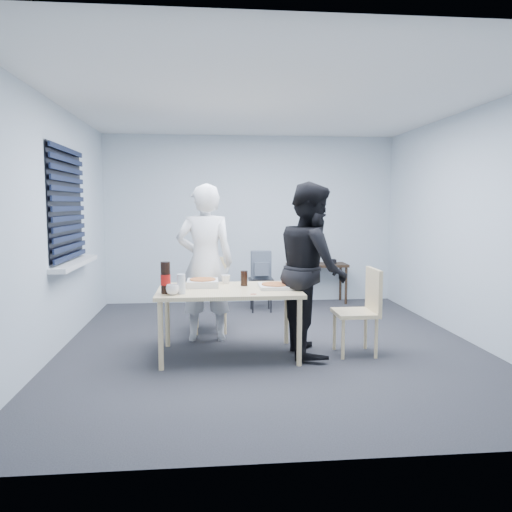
{
  "coord_description": "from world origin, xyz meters",
  "views": [
    {
      "loc": [
        -0.68,
        -5.32,
        1.55
      ],
      "look_at": [
        -0.15,
        0.1,
        0.98
      ],
      "focal_mm": 35.0,
      "sensor_mm": 36.0,
      "label": 1
    }
  ],
  "objects": [
    {
      "name": "room",
      "position": [
        -2.2,
        0.4,
        1.44
      ],
      "size": [
        5.0,
        5.0,
        5.0
      ],
      "color": "#29282C",
      "rests_on": "ground"
    },
    {
      "name": "dining_table",
      "position": [
        -0.47,
        -0.33,
        0.63
      ],
      "size": [
        1.43,
        0.9,
        0.69
      ],
      "color": "beige",
      "rests_on": "ground"
    },
    {
      "name": "chair_far",
      "position": [
        -0.65,
        0.76,
        0.51
      ],
      "size": [
        0.42,
        0.42,
        0.89
      ],
      "color": "beige",
      "rests_on": "ground"
    },
    {
      "name": "chair_right",
      "position": [
        0.91,
        -0.4,
        0.51
      ],
      "size": [
        0.42,
        0.42,
        0.89
      ],
      "color": "beige",
      "rests_on": "ground"
    },
    {
      "name": "person_white",
      "position": [
        -0.71,
        0.3,
        0.89
      ],
      "size": [
        0.65,
        0.42,
        1.77
      ],
      "primitive_type": "imported",
      "rotation": [
        0.0,
        0.0,
        3.14
      ],
      "color": "white",
      "rests_on": "ground"
    },
    {
      "name": "person_black",
      "position": [
        0.39,
        -0.31,
        0.89
      ],
      "size": [
        0.47,
        0.86,
        1.77
      ],
      "primitive_type": "imported",
      "rotation": [
        0.0,
        0.0,
        1.57
      ],
      "color": "black",
      "rests_on": "ground"
    },
    {
      "name": "side_table",
      "position": [
        1.02,
        2.28,
        0.54
      ],
      "size": [
        0.93,
        0.41,
        0.62
      ],
      "color": "#342315",
      "rests_on": "ground"
    },
    {
      "name": "stool",
      "position": [
        0.08,
        1.75,
        0.36
      ],
      "size": [
        0.34,
        0.34,
        0.48
      ],
      "color": "black",
      "rests_on": "ground"
    },
    {
      "name": "backpack",
      "position": [
        0.08,
        1.74,
        0.67
      ],
      "size": [
        0.29,
        0.21,
        0.4
      ],
      "rotation": [
        0.0,
        0.0,
        0.11
      ],
      "color": "slate",
      "rests_on": "stool"
    },
    {
      "name": "pizza_box_a",
      "position": [
        -0.73,
        -0.17,
        0.73
      ],
      "size": [
        0.32,
        0.32,
        0.08
      ],
      "rotation": [
        0.0,
        0.0,
        -0.35
      ],
      "color": "silver",
      "rests_on": "dining_table"
    },
    {
      "name": "pizza_box_b",
      "position": [
        0.01,
        -0.35,
        0.72
      ],
      "size": [
        0.34,
        0.34,
        0.05
      ],
      "rotation": [
        0.0,
        0.0,
        -0.03
      ],
      "color": "silver",
      "rests_on": "dining_table"
    },
    {
      "name": "mug_a",
      "position": [
        -1.01,
        -0.63,
        0.74
      ],
      "size": [
        0.17,
        0.17,
        0.1
      ],
      "primitive_type": "imported",
      "rotation": [
        0.0,
        0.0,
        0.52
      ],
      "color": "white",
      "rests_on": "dining_table"
    },
    {
      "name": "mug_b",
      "position": [
        -0.49,
        0.0,
        0.74
      ],
      "size": [
        0.1,
        0.1,
        0.09
      ],
      "primitive_type": "imported",
      "color": "white",
      "rests_on": "dining_table"
    },
    {
      "name": "cola_glass",
      "position": [
        -0.3,
        -0.18,
        0.77
      ],
      "size": [
        0.08,
        0.08,
        0.16
      ],
      "primitive_type": "cylinder",
      "rotation": [
        0.0,
        0.0,
        0.12
      ],
      "color": "black",
      "rests_on": "dining_table"
    },
    {
      "name": "soda_bottle",
      "position": [
        -1.08,
        -0.55,
        0.84
      ],
      "size": [
        0.1,
        0.1,
        0.31
      ],
      "rotation": [
        0.0,
        0.0,
        0.08
      ],
      "color": "black",
      "rests_on": "dining_table"
    },
    {
      "name": "plastic_cups",
      "position": [
        -0.93,
        -0.58,
        0.79
      ],
      "size": [
        0.1,
        0.1,
        0.19
      ],
      "primitive_type": "cylinder",
      "rotation": [
        0.0,
        0.0,
        -0.39
      ],
      "color": "silver",
      "rests_on": "dining_table"
    },
    {
      "name": "rubber_band",
      "position": [
        -0.25,
        -0.68,
        0.7
      ],
      "size": [
        0.06,
        0.06,
        0.0
      ],
      "primitive_type": "torus",
      "rotation": [
        0.0,
        0.0,
        -0.01
      ],
      "color": "red",
      "rests_on": "dining_table"
    },
    {
      "name": "papers",
      "position": [
        0.87,
        2.31,
        0.62
      ],
      "size": [
        0.36,
        0.4,
        0.01
      ],
      "primitive_type": "cube",
      "rotation": [
        0.0,
        0.0,
        0.41
      ],
      "color": "white",
      "rests_on": "side_table"
    },
    {
      "name": "black_box",
      "position": [
        1.24,
        2.29,
        0.65
      ],
      "size": [
        0.16,
        0.12,
        0.07
      ],
      "primitive_type": "cube",
      "rotation": [
        0.0,
        0.0,
        0.1
      ],
      "color": "black",
      "rests_on": "side_table"
    }
  ]
}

